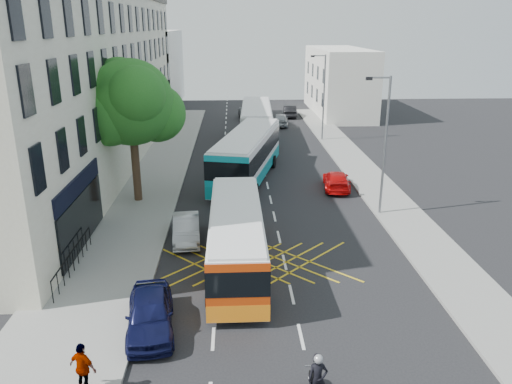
{
  "coord_description": "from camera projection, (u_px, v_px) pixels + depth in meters",
  "views": [
    {
      "loc": [
        -2.36,
        -15.46,
        10.82
      ],
      "look_at": [
        -1.18,
        10.07,
        2.2
      ],
      "focal_mm": 35.0,
      "sensor_mm": 36.0,
      "label": 1
    }
  ],
  "objects": [
    {
      "name": "red_hatchback",
      "position": [
        336.0,
        180.0,
        34.35
      ],
      "size": [
        2.22,
        4.39,
        1.22
      ],
      "primitive_type": "imported",
      "rotation": [
        0.0,
        0.0,
        3.02
      ],
      "color": "#C40809",
      "rests_on": "ground"
    },
    {
      "name": "distant_car_dark",
      "position": [
        290.0,
        111.0,
        61.1
      ],
      "size": [
        1.81,
        4.47,
        1.44
      ],
      "primitive_type": "imported",
      "rotation": [
        0.0,
        0.0,
        3.08
      ],
      "color": "black",
      "rests_on": "ground"
    },
    {
      "name": "bus_mid",
      "position": [
        247.0,
        155.0,
        36.12
      ],
      "size": [
        5.66,
        12.58,
        3.45
      ],
      "rotation": [
        0.0,
        0.0,
        -0.24
      ],
      "color": "silver",
      "rests_on": "ground"
    },
    {
      "name": "bus_near",
      "position": [
        236.0,
        238.0,
        22.89
      ],
      "size": [
        2.6,
        10.27,
        2.88
      ],
      "rotation": [
        0.0,
        0.0,
        0.0
      ],
      "color": "silver",
      "rests_on": "ground"
    },
    {
      "name": "terrace_far",
      "position": [
        147.0,
        69.0,
        68.04
      ],
      "size": [
        8.0,
        20.0,
        10.0
      ],
      "primitive_type": "cube",
      "color": "silver",
      "rests_on": "ground"
    },
    {
      "name": "building_right",
      "position": [
        338.0,
        81.0,
        62.83
      ],
      "size": [
        6.0,
        18.0,
        8.0
      ],
      "primitive_type": "cube",
      "color": "silver",
      "rests_on": "ground"
    },
    {
      "name": "pavement_right",
      "position": [
        385.0,
        197.0,
        32.7
      ],
      "size": [
        3.0,
        70.0,
        0.15
      ],
      "primitive_type": "cube",
      "color": "gray",
      "rests_on": "ground"
    },
    {
      "name": "distant_car_silver",
      "position": [
        280.0,
        120.0,
        55.65
      ],
      "size": [
        2.03,
        4.28,
        1.42
      ],
      "primitive_type": "imported",
      "rotation": [
        0.0,
        0.0,
        3.05
      ],
      "color": "#9FA2A7",
      "rests_on": "ground"
    },
    {
      "name": "railings",
      "position": [
        73.0,
        259.0,
        22.55
      ],
      "size": [
        0.08,
        5.6,
        1.14
      ],
      "primitive_type": null,
      "color": "black",
      "rests_on": "pavement_left"
    },
    {
      "name": "street_tree",
      "position": [
        131.0,
        103.0,
        29.97
      ],
      "size": [
        6.3,
        5.7,
        8.8
      ],
      "color": "#382619",
      "rests_on": "pavement_left"
    },
    {
      "name": "lamp_far",
      "position": [
        323.0,
        93.0,
        47.28
      ],
      "size": [
        1.45,
        0.15,
        8.0
      ],
      "color": "slate",
      "rests_on": "pavement_right"
    },
    {
      "name": "ground",
      "position": [
        301.0,
        336.0,
        18.19
      ],
      "size": [
        120.0,
        120.0,
        0.0
      ],
      "primitive_type": "plane",
      "color": "black",
      "rests_on": "ground"
    },
    {
      "name": "distant_car_grey",
      "position": [
        250.0,
        113.0,
        59.47
      ],
      "size": [
        2.87,
        5.58,
        1.5
      ],
      "primitive_type": "imported",
      "rotation": [
        0.0,
        0.0,
        0.07
      ],
      "color": "#42444A",
      "rests_on": "ground"
    },
    {
      "name": "motorbike",
      "position": [
        317.0,
        382.0,
        14.66
      ],
      "size": [
        0.6,
        2.01,
        1.78
      ],
      "rotation": [
        0.0,
        0.0,
        0.03
      ],
      "color": "black",
      "rests_on": "ground"
    },
    {
      "name": "pavement_left",
      "position": [
        139.0,
        201.0,
        31.99
      ],
      "size": [
        5.0,
        70.0,
        0.15
      ],
      "primitive_type": "cube",
      "color": "gray",
      "rests_on": "ground"
    },
    {
      "name": "bus_far",
      "position": [
        257.0,
        122.0,
        48.19
      ],
      "size": [
        3.45,
        12.37,
        3.45
      ],
      "rotation": [
        0.0,
        0.0,
        -0.04
      ],
      "color": "silver",
      "rests_on": "ground"
    },
    {
      "name": "terrace_main",
      "position": [
        82.0,
        79.0,
        38.6
      ],
      "size": [
        8.3,
        45.0,
        13.5
      ],
      "color": "beige",
      "rests_on": "ground"
    },
    {
      "name": "parked_car_silver",
      "position": [
        186.0,
        229.0,
        26.12
      ],
      "size": [
        1.69,
        3.99,
        1.28
      ],
      "primitive_type": "imported",
      "rotation": [
        0.0,
        0.0,
        0.09
      ],
      "color": "#B2B5BA",
      "rests_on": "ground"
    },
    {
      "name": "pedestrian_far",
      "position": [
        83.0,
        368.0,
        15.04
      ],
      "size": [
        1.05,
        0.79,
        1.66
      ],
      "primitive_type": "imported",
      "rotation": [
        0.0,
        0.0,
        2.68
      ],
      "color": "gray",
      "rests_on": "pavement_left"
    },
    {
      "name": "lamp_near",
      "position": [
        384.0,
        139.0,
        28.35
      ],
      "size": [
        1.45,
        0.15,
        8.0
      ],
      "color": "slate",
      "rests_on": "pavement_right"
    },
    {
      "name": "parked_car_blue",
      "position": [
        150.0,
        313.0,
        18.37
      ],
      "size": [
        2.22,
        4.39,
        1.43
      ],
      "primitive_type": "imported",
      "rotation": [
        0.0,
        0.0,
        0.13
      ],
      "color": "#0D1036",
      "rests_on": "ground"
    }
  ]
}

